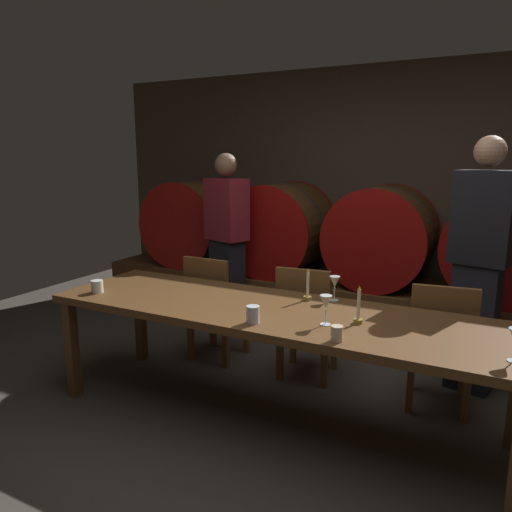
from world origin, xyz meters
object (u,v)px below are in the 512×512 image
candle_left (308,291)px  wine_glass_center (326,303)px  wine_barrel_center (382,236)px  cup_right (337,334)px  chair_left (214,303)px  wine_barrel_left (281,228)px  wine_glass_left (335,283)px  wine_barrel_far_left (196,222)px  cup_center (253,315)px  wine_barrel_right (503,245)px  candle_right (358,313)px  cup_left (97,286)px  chair_center (306,317)px  chair_right (441,341)px  guest_right (479,264)px  guest_left (227,243)px  dining_table (272,318)px

candle_left → wine_glass_center: (0.26, -0.39, 0.07)m
wine_barrel_center → cup_right: wine_barrel_center is taller
wine_glass_center → cup_right: bearing=-57.3°
chair_left → wine_glass_center: (1.21, -0.76, 0.38)m
wine_barrel_left → wine_glass_left: bearing=-54.8°
wine_barrel_far_left → cup_center: size_ratio=9.22×
wine_barrel_far_left → wine_barrel_right: 3.05m
candle_right → cup_right: (-0.02, -0.31, -0.02)m
wine_barrel_left → wine_barrel_far_left: bearing=180.0°
cup_left → wine_glass_left: bearing=20.5°
chair_center → cup_right: 1.15m
wine_barrel_far_left → wine_glass_left: bearing=-35.7°
chair_left → candle_right: bearing=155.6°
wine_barrel_left → chair_right: bearing=-35.9°
guest_right → guest_left: bearing=7.3°
wine_barrel_far_left → dining_table: size_ratio=0.32×
chair_left → cup_center: size_ratio=8.86×
candle_right → wine_glass_center: candle_right is taller
chair_left → chair_right: size_ratio=1.00×
dining_table → chair_right: (0.93, 0.61, -0.19)m
guest_right → wine_glass_center: 1.37m
guest_right → wine_glass_left: size_ratio=11.14×
chair_left → guest_right: (1.92, 0.41, 0.44)m
wine_barrel_left → wine_glass_center: size_ratio=5.40×
candle_right → cup_right: bearing=-94.4°
guest_right → wine_glass_left: bearing=53.8°
chair_left → cup_right: (1.35, -0.96, 0.30)m
wine_barrel_far_left → wine_glass_left: 2.59m
chair_left → chair_center: size_ratio=1.00×
candle_left → dining_table: bearing=-115.9°
wine_barrel_far_left → cup_center: 2.82m
chair_left → cup_center: 1.28m
chair_right → candle_right: size_ratio=3.98×
cup_right → candle_right: bearing=85.6°
chair_left → candle_left: candle_left is taller
cup_right → wine_barrel_center: bearing=97.3°
dining_table → cup_center: bearing=-87.1°
cup_center → wine_barrel_left: bearing=110.5°
wine_barrel_right → chair_left: (-2.06, -1.22, -0.46)m
chair_right → guest_left: guest_left is taller
guest_right → cup_right: (-0.58, -1.38, -0.14)m
wine_glass_left → cup_right: bearing=-70.8°
wine_barrel_center → wine_glass_left: 1.52m
chair_center → guest_right: (1.12, 0.40, 0.44)m
cup_center → cup_right: cup_center is taller
wine_glass_center → chair_center: bearing=118.1°
wine_barrel_far_left → chair_left: size_ratio=1.04×
chair_left → chair_right: same height
chair_right → guest_left: bearing=-25.8°
wine_glass_left → wine_barrel_center: bearing=91.8°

